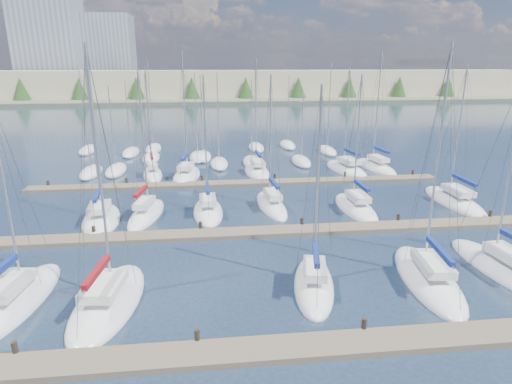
{
  "coord_description": "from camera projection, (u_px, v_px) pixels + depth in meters",
  "views": [
    {
      "loc": [
        -3.19,
        -14.26,
        12.65
      ],
      "look_at": [
        0.0,
        14.0,
        4.0
      ],
      "focal_mm": 30.0,
      "sensor_mm": 36.0,
      "label": 1
    }
  ],
  "objects": [
    {
      "name": "ground",
      "position": [
        226.0,
        138.0,
        74.62
      ],
      "size": [
        400.0,
        400.0,
        0.0
      ],
      "primitive_type": "plane",
      "color": "#243348",
      "rests_on": "ground"
    },
    {
      "name": "dock_near",
      "position": [
        286.0,
        349.0,
        19.45
      ],
      "size": [
        44.0,
        1.93,
        1.1
      ],
      "color": "#6B5E4C",
      "rests_on": "ground"
    },
    {
      "name": "dock_mid",
      "position": [
        253.0,
        232.0,
        32.76
      ],
      "size": [
        44.0,
        1.93,
        1.1
      ],
      "color": "#6B5E4C",
      "rests_on": "ground"
    },
    {
      "name": "dock_far",
      "position": [
        239.0,
        183.0,
        46.07
      ],
      "size": [
        44.0,
        1.93,
        1.1
      ],
      "color": "#6B5E4C",
      "rests_on": "ground"
    },
    {
      "name": "sailboat_p",
      "position": [
        257.0,
        171.0,
        51.03
      ],
      "size": [
        3.08,
        8.27,
        13.83
      ],
      "rotation": [
        0.0,
        0.0,
        0.04
      ],
      "color": "white",
      "rests_on": "ground"
    },
    {
      "name": "sailboat_b",
      "position": [
        16.0,
        301.0,
        23.32
      ],
      "size": [
        3.74,
        9.13,
        12.23
      ],
      "rotation": [
        0.0,
        0.0,
        -0.11
      ],
      "color": "white",
      "rests_on": "ground"
    },
    {
      "name": "sailboat_r",
      "position": [
        376.0,
        167.0,
        53.18
      ],
      "size": [
        3.67,
        9.28,
        14.66
      ],
      "rotation": [
        0.0,
        0.0,
        0.12
      ],
      "color": "white",
      "rests_on": "ground"
    },
    {
      "name": "sailboat_e",
      "position": [
        428.0,
        278.0,
        25.76
      ],
      "size": [
        4.23,
        9.52,
        14.45
      ],
      "rotation": [
        0.0,
        0.0,
        -0.14
      ],
      "color": "white",
      "rests_on": "ground"
    },
    {
      "name": "sailboat_m",
      "position": [
        454.0,
        201.0,
        40.11
      ],
      "size": [
        3.11,
        9.61,
        13.16
      ],
      "rotation": [
        0.0,
        0.0,
        -0.02
      ],
      "color": "white",
      "rests_on": "ground"
    },
    {
      "name": "sailboat_c",
      "position": [
        109.0,
        301.0,
        23.27
      ],
      "size": [
        4.18,
        8.95,
        14.29
      ],
      "rotation": [
        0.0,
        0.0,
        -0.11
      ],
      "color": "white",
      "rests_on": "ground"
    },
    {
      "name": "sailboat_q",
      "position": [
        346.0,
        169.0,
        51.96
      ],
      "size": [
        4.42,
        9.38,
        12.94
      ],
      "rotation": [
        0.0,
        0.0,
        0.14
      ],
      "color": "white",
      "rests_on": "ground"
    },
    {
      "name": "sailboat_h",
      "position": [
        101.0,
        219.0,
        35.43
      ],
      "size": [
        3.81,
        8.05,
        13.11
      ],
      "rotation": [
        0.0,
        0.0,
        0.11
      ],
      "color": "white",
      "rests_on": "ground"
    },
    {
      "name": "sailboat_l",
      "position": [
        356.0,
        208.0,
        38.25
      ],
      "size": [
        2.83,
        8.24,
        12.48
      ],
      "rotation": [
        0.0,
        0.0,
        0.02
      ],
      "color": "white",
      "rests_on": "ground"
    },
    {
      "name": "sailboat_n",
      "position": [
        153.0,
        174.0,
        49.66
      ],
      "size": [
        3.18,
        7.32,
        12.99
      ],
      "rotation": [
        0.0,
        0.0,
        0.15
      ],
      "color": "white",
      "rests_on": "ground"
    },
    {
      "name": "sailboat_i",
      "position": [
        146.0,
        214.0,
        36.57
      ],
      "size": [
        3.44,
        8.09,
        12.96
      ],
      "rotation": [
        0.0,
        0.0,
        -0.16
      ],
      "color": "white",
      "rests_on": "ground"
    },
    {
      "name": "sailboat_k",
      "position": [
        271.0,
        205.0,
        38.92
      ],
      "size": [
        2.84,
        8.26,
        12.47
      ],
      "rotation": [
        0.0,
        0.0,
        0.08
      ],
      "color": "white",
      "rests_on": "ground"
    },
    {
      "name": "sailboat_j",
      "position": [
        208.0,
        211.0,
        37.33
      ],
      "size": [
        2.73,
        7.34,
        12.43
      ],
      "rotation": [
        0.0,
        0.0,
        0.03
      ],
      "color": "white",
      "rests_on": "ground"
    },
    {
      "name": "sailboat_d",
      "position": [
        314.0,
        284.0,
        25.06
      ],
      "size": [
        3.77,
        7.71,
        12.3
      ],
      "rotation": [
        0.0,
        0.0,
        -0.21
      ],
      "color": "white",
      "rests_on": "ground"
    },
    {
      "name": "sailboat_o",
      "position": [
        187.0,
        175.0,
        49.2
      ],
      "size": [
        3.83,
        8.15,
        14.68
      ],
      "rotation": [
        0.0,
        0.0,
        -0.13
      ],
      "color": "white",
      "rests_on": "ground"
    },
    {
      "name": "sailboat_f",
      "position": [
        503.0,
        269.0,
        26.88
      ],
      "size": [
        3.36,
        9.7,
        13.5
      ],
      "rotation": [
        0.0,
        0.0,
        0.07
      ],
      "color": "white",
      "rests_on": "ground"
    },
    {
      "name": "distant_boats",
      "position": [
        200.0,
        156.0,
        58.64
      ],
      "size": [
        36.93,
        20.75,
        13.3
      ],
      "color": "#9EA0A5",
      "rests_on": "ground"
    },
    {
      "name": "shoreline",
      "position": [
        178.0,
        77.0,
        156.38
      ],
      "size": [
        400.0,
        60.0,
        38.0
      ],
      "color": "#666B51",
      "rests_on": "ground"
    }
  ]
}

